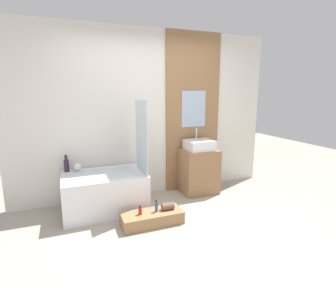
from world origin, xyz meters
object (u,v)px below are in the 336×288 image
(bathtub, at_px, (105,192))
(bottle_soap_primary, at_px, (140,210))
(vase_tall_dark, at_px, (67,165))
(vase_round_light, at_px, (77,167))
(wooden_step_bench, at_px, (152,218))
(sink, at_px, (199,145))
(bottle_soap_secondary, at_px, (156,206))

(bathtub, xyz_separation_m, bottle_soap_primary, (0.34, -0.62, -0.06))
(vase_tall_dark, bearing_deg, bathtub, -31.99)
(bottle_soap_primary, bearing_deg, vase_tall_dark, 131.72)
(vase_tall_dark, bearing_deg, vase_round_light, -8.84)
(bathtub, height_order, wooden_step_bench, bathtub)
(sink, bearing_deg, bottle_soap_primary, -148.16)
(wooden_step_bench, relative_size, vase_tall_dark, 3.21)
(bathtub, xyz_separation_m, sink, (1.55, 0.13, 0.53))
(sink, relative_size, bottle_soap_primary, 3.74)
(wooden_step_bench, height_order, bottle_soap_primary, bottle_soap_primary)
(wooden_step_bench, xyz_separation_m, vase_round_light, (-0.83, 0.89, 0.52))
(vase_tall_dark, relative_size, bottle_soap_primary, 2.12)
(bathtub, distance_m, vase_tall_dark, 0.67)
(bathtub, height_order, vase_tall_dark, vase_tall_dark)
(bathtub, relative_size, bottle_soap_secondary, 7.21)
(sink, bearing_deg, bathtub, -175.12)
(bathtub, relative_size, vase_tall_dark, 4.61)
(wooden_step_bench, xyz_separation_m, bottle_soap_secondary, (0.06, 0.00, 0.15))
(sink, distance_m, bottle_soap_secondary, 1.38)
(sink, height_order, vase_round_light, sink)
(bathtub, bearing_deg, sink, 4.88)
(vase_tall_dark, bearing_deg, wooden_step_bench, -43.30)
(bathtub, height_order, bottle_soap_secondary, bathtub)
(bottle_soap_secondary, bearing_deg, sink, 37.01)
(vase_round_light, distance_m, bottle_soap_primary, 1.19)
(wooden_step_bench, distance_m, bottle_soap_secondary, 0.16)
(bathtub, xyz_separation_m, wooden_step_bench, (0.50, -0.62, -0.19))
(bathtub, xyz_separation_m, vase_tall_dark, (-0.47, 0.30, 0.37))
(vase_round_light, height_order, bottle_soap_primary, vase_round_light)
(sink, bearing_deg, bottle_soap_secondary, -142.99)
(bathtub, height_order, bottle_soap_primary, bathtub)
(bathtub, distance_m, vase_round_light, 0.54)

